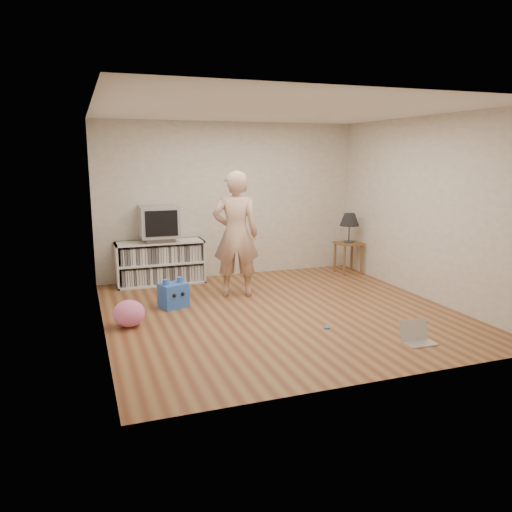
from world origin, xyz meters
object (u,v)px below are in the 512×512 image
at_px(laptop, 416,336).
at_px(person, 236,234).
at_px(table_lamp, 350,220).
at_px(plush_pink, 129,313).
at_px(crt_tv, 159,221).
at_px(dvd_deck, 160,239).
at_px(media_unit, 160,262).
at_px(plush_blue, 173,295).
at_px(side_table, 348,250).

bearing_deg(laptop, person, 119.97).
xyz_separation_m(table_lamp, plush_pink, (-3.94, -1.58, -0.78)).
distance_m(crt_tv, plush_pink, 2.23).
bearing_deg(dvd_deck, plush_pink, -109.83).
relative_size(media_unit, dvd_deck, 3.11).
height_order(dvd_deck, person, person).
bearing_deg(laptop, plush_blue, 138.04).
bearing_deg(side_table, table_lamp, 0.00).
bearing_deg(side_table, dvd_deck, 173.48).
relative_size(laptop, plush_pink, 0.92).
xyz_separation_m(media_unit, table_lamp, (3.24, -0.39, 0.59)).
relative_size(side_table, person, 0.30).
bearing_deg(side_table, plush_pink, -158.21).
xyz_separation_m(person, plush_blue, (-0.99, -0.27, -0.75)).
distance_m(dvd_deck, side_table, 3.28).
height_order(media_unit, plush_blue, media_unit).
bearing_deg(plush_pink, plush_blue, 42.88).
xyz_separation_m(dvd_deck, person, (0.94, -1.07, 0.19)).
bearing_deg(crt_tv, media_unit, 90.00).
distance_m(crt_tv, laptop, 4.33).
xyz_separation_m(person, plush_pink, (-1.64, -0.88, -0.76)).
xyz_separation_m(media_unit, plush_pink, (-0.70, -1.96, -0.19)).
relative_size(person, plush_blue, 4.35).
xyz_separation_m(media_unit, person, (0.94, -1.09, 0.57)).
xyz_separation_m(media_unit, dvd_deck, (0.00, -0.02, 0.39)).
height_order(side_table, table_lamp, table_lamp).
bearing_deg(dvd_deck, table_lamp, -6.52).
relative_size(side_table, laptop, 1.55).
bearing_deg(plush_blue, side_table, -2.91).
bearing_deg(media_unit, table_lamp, -6.79).
bearing_deg(person, media_unit, -32.24).
xyz_separation_m(table_lamp, person, (-2.30, -0.70, -0.02)).
bearing_deg(crt_tv, plush_blue, -91.93).
bearing_deg(media_unit, crt_tv, -90.00).
relative_size(media_unit, side_table, 2.55).
height_order(dvd_deck, plush_blue, dvd_deck).
xyz_separation_m(crt_tv, side_table, (3.24, -0.37, -0.60)).
xyz_separation_m(person, laptop, (1.33, -2.49, -0.86)).
bearing_deg(person, side_table, -146.26).
distance_m(person, laptop, 2.95).
xyz_separation_m(dvd_deck, side_table, (3.24, -0.37, -0.32)).
distance_m(person, plush_pink, 2.01).
bearing_deg(dvd_deck, side_table, -6.52).
bearing_deg(plush_pink, laptop, -28.51).
bearing_deg(plush_blue, dvd_deck, 68.78).
bearing_deg(table_lamp, media_unit, 173.21).
relative_size(table_lamp, plush_pink, 1.33).
bearing_deg(media_unit, plush_blue, -91.90).
bearing_deg(plush_pink, person, 28.02).
xyz_separation_m(dvd_deck, table_lamp, (3.24, -0.37, 0.21)).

